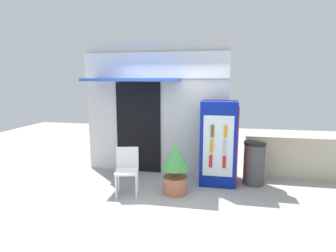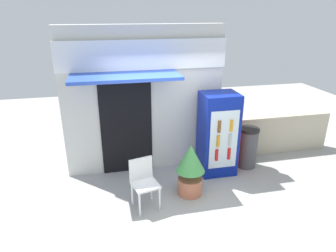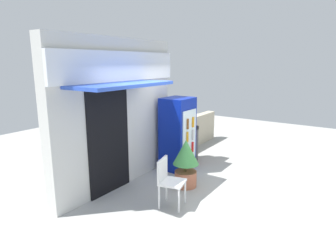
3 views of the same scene
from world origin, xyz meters
name	(u,v)px [view 3 (image 3 of 3)]	position (x,y,z in m)	size (l,w,h in m)	color
ground	(196,194)	(0.00, 0.00, 0.00)	(16.00, 16.00, 0.00)	#A3A39E
storefront_building	(117,111)	(-0.48, 1.60, 1.57)	(3.29, 1.12, 3.02)	silver
drink_cooler	(178,134)	(1.00, 1.06, 0.87)	(0.75, 0.69, 1.74)	navy
plastic_chair	(168,179)	(-0.69, 0.20, 0.52)	(0.51, 0.51, 0.88)	white
potted_plant_near_shop	(186,161)	(0.20, 0.36, 0.56)	(0.54, 0.54, 1.01)	#BC6B4C
trash_bin	(190,143)	(1.73, 1.13, 0.45)	(0.44, 0.44, 0.90)	#47474C
stone_boundary_wall	(193,132)	(2.83, 1.66, 0.47)	(2.47, 0.24, 0.93)	#B7AD93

